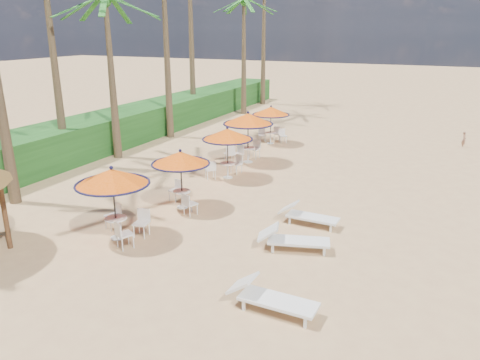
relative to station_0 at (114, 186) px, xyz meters
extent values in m
plane|color=tan|center=(5.13, -0.36, -1.76)|extent=(160.00, 160.00, 0.00)
cube|color=#194716|center=(-8.37, 10.64, -0.86)|extent=(3.00, 40.00, 1.80)
cylinder|color=black|center=(-0.04, -0.03, -0.61)|extent=(0.05, 0.05, 2.30)
cone|color=#E35913|center=(-0.04, -0.03, 0.30)|extent=(2.30, 2.30, 0.50)
torus|color=black|center=(-0.04, -0.03, 0.07)|extent=(2.30, 2.30, 0.07)
sphere|color=black|center=(-0.04, -0.03, 0.59)|extent=(0.12, 0.12, 0.12)
cylinder|color=white|center=(-0.04, -0.03, -1.08)|extent=(0.70, 0.70, 0.04)
cylinder|color=white|center=(-0.04, -0.03, -1.41)|extent=(0.08, 0.08, 0.70)
cylinder|color=black|center=(0.43, 3.15, -0.68)|extent=(0.05, 0.05, 2.15)
cone|color=#E35913|center=(0.43, 3.15, 0.16)|extent=(2.15, 2.15, 0.47)
torus|color=black|center=(0.43, 3.15, -0.06)|extent=(2.15, 2.15, 0.07)
sphere|color=black|center=(0.43, 3.15, 0.43)|extent=(0.11, 0.11, 0.11)
cylinder|color=white|center=(0.43, 3.15, -1.12)|extent=(0.65, 0.65, 0.04)
cylinder|color=white|center=(0.43, 3.15, -1.43)|extent=(0.07, 0.07, 0.65)
cylinder|color=black|center=(0.37, 7.12, -0.64)|extent=(0.05, 0.05, 2.23)
cone|color=#E35913|center=(0.37, 7.12, 0.23)|extent=(2.23, 2.23, 0.49)
torus|color=black|center=(0.37, 7.12, 0.01)|extent=(2.23, 2.23, 0.07)
sphere|color=black|center=(0.37, 7.12, 0.51)|extent=(0.12, 0.12, 0.12)
cylinder|color=white|center=(0.37, 7.12, -1.10)|extent=(0.68, 0.68, 0.04)
cylinder|color=white|center=(0.37, 7.12, -1.42)|extent=(0.08, 0.08, 0.68)
cylinder|color=black|center=(0.15, 9.81, -0.53)|extent=(0.05, 0.05, 2.45)
cone|color=#E35913|center=(0.15, 9.81, 0.43)|extent=(2.45, 2.45, 0.53)
torus|color=black|center=(0.15, 9.81, 0.18)|extent=(2.45, 2.45, 0.07)
sphere|color=black|center=(0.15, 9.81, 0.74)|extent=(0.13, 0.13, 0.13)
cylinder|color=white|center=(0.15, 9.81, -1.03)|extent=(0.75, 0.75, 0.04)
cylinder|color=white|center=(0.15, 9.81, -1.38)|extent=(0.09, 0.09, 0.75)
cylinder|color=black|center=(-0.27, 13.99, -0.70)|extent=(0.05, 0.05, 2.13)
cone|color=#E35913|center=(-0.27, 13.99, 0.14)|extent=(2.13, 2.13, 0.46)
torus|color=black|center=(-0.27, 13.99, -0.08)|extent=(2.13, 2.13, 0.06)
sphere|color=black|center=(-0.27, 13.99, 0.40)|extent=(0.11, 0.11, 0.11)
cylinder|color=white|center=(-0.27, 13.99, -1.13)|extent=(0.65, 0.65, 0.04)
cylinder|color=white|center=(-0.27, 13.99, -1.43)|extent=(0.07, 0.07, 0.65)
cube|color=white|center=(6.06, -1.74, -1.45)|extent=(1.88, 0.74, 0.08)
cube|color=white|center=(5.13, -1.71, -1.21)|extent=(0.64, 0.70, 0.46)
cube|color=white|center=(6.06, -1.74, -1.63)|extent=(0.07, 0.07, 0.26)
cube|color=white|center=(5.48, 1.58, -1.45)|extent=(1.96, 1.17, 0.08)
cube|color=white|center=(4.59, 1.31, -1.22)|extent=(0.78, 0.82, 0.46)
cube|color=white|center=(5.48, 1.58, -1.63)|extent=(0.07, 0.07, 0.26)
cube|color=white|center=(5.32, 3.57, -1.47)|extent=(1.77, 0.70, 0.07)
cube|color=white|center=(4.45, 3.60, -1.24)|extent=(0.61, 0.66, 0.43)
cube|color=white|center=(5.32, 3.57, -1.63)|extent=(0.06, 0.06, 0.25)
cylinder|color=brown|center=(-2.55, -1.97, -0.62)|extent=(0.15, 0.15, 2.28)
cone|color=brown|center=(-7.70, 5.62, 3.08)|extent=(0.44, 0.44, 9.67)
cone|color=brown|center=(-6.35, 7.87, 2.03)|extent=(0.44, 0.44, 7.58)
sphere|color=#1C631D|center=(-6.35, 7.87, 5.82)|extent=(0.56, 0.56, 0.56)
cone|color=brown|center=(-6.46, 13.00, 3.26)|extent=(0.44, 0.44, 10.04)
cone|color=brown|center=(-8.19, 18.79, 4.06)|extent=(0.44, 0.44, 11.63)
cone|color=brown|center=(-5.74, 22.28, 2.33)|extent=(0.44, 0.44, 8.17)
sphere|color=#1C631D|center=(-5.74, 22.28, 6.41)|extent=(0.56, 0.56, 0.56)
cone|color=brown|center=(-6.27, 27.50, 3.03)|extent=(0.44, 0.44, 9.58)
imported|color=#91624A|center=(9.89, 17.72, -1.29)|extent=(0.24, 0.35, 0.93)
camera|label=1|loc=(9.24, -10.73, 4.64)|focal=35.00mm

